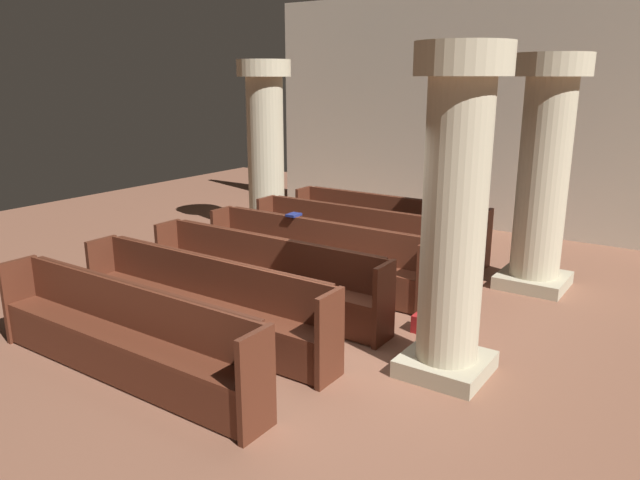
% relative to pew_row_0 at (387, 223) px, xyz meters
% --- Properties ---
extents(ground_plane, '(19.20, 19.20, 0.00)m').
position_rel_pew_row_0_xyz_m(ground_plane, '(0.94, -3.49, -0.50)').
color(ground_plane, brown).
extents(back_wall, '(10.00, 0.16, 4.50)m').
position_rel_pew_row_0_xyz_m(back_wall, '(0.94, 2.59, 1.75)').
color(back_wall, beige).
rests_on(back_wall, ground).
extents(pew_row_0, '(3.53, 0.46, 0.94)m').
position_rel_pew_row_0_xyz_m(pew_row_0, '(0.00, 0.00, 0.00)').
color(pew_row_0, '#562819').
rests_on(pew_row_0, ground).
extents(pew_row_1, '(3.53, 0.46, 0.94)m').
position_rel_pew_row_0_xyz_m(pew_row_1, '(0.00, -1.09, 0.00)').
color(pew_row_1, '#562819').
rests_on(pew_row_1, ground).
extents(pew_row_2, '(3.53, 0.47, 0.94)m').
position_rel_pew_row_0_xyz_m(pew_row_2, '(0.00, -2.19, 0.00)').
color(pew_row_2, '#562819').
rests_on(pew_row_2, ground).
extents(pew_row_3, '(3.53, 0.46, 0.94)m').
position_rel_pew_row_0_xyz_m(pew_row_3, '(0.00, -3.28, 0.00)').
color(pew_row_3, '#562819').
rests_on(pew_row_3, ground).
extents(pew_row_4, '(3.53, 0.46, 0.94)m').
position_rel_pew_row_0_xyz_m(pew_row_4, '(0.00, -4.37, 0.00)').
color(pew_row_4, '#562819').
rests_on(pew_row_4, ground).
extents(pew_row_5, '(3.53, 0.47, 0.94)m').
position_rel_pew_row_0_xyz_m(pew_row_5, '(0.00, -5.47, 0.00)').
color(pew_row_5, '#562819').
rests_on(pew_row_5, ground).
extents(pillar_aisle_side, '(0.99, 0.99, 3.21)m').
position_rel_pew_row_0_xyz_m(pillar_aisle_side, '(2.60, -0.40, 1.18)').
color(pillar_aisle_side, tan).
rests_on(pillar_aisle_side, ground).
extents(pillar_far_side, '(0.99, 0.99, 3.21)m').
position_rel_pew_row_0_xyz_m(pillar_far_side, '(-2.55, -0.12, 1.18)').
color(pillar_far_side, tan).
rests_on(pillar_far_side, ground).
extents(pillar_aisle_rear, '(0.89, 0.89, 3.21)m').
position_rel_pew_row_0_xyz_m(pillar_aisle_rear, '(2.60, -3.56, 1.18)').
color(pillar_aisle_rear, tan).
rests_on(pillar_aisle_rear, ground).
extents(lectern, '(0.48, 0.45, 1.08)m').
position_rel_pew_row_0_xyz_m(lectern, '(0.87, 0.98, -0.05)').
color(lectern, '#562B1A').
rests_on(lectern, ground).
extents(hymn_book, '(0.16, 0.21, 0.04)m').
position_rel_pew_row_0_xyz_m(hymn_book, '(-0.49, -2.00, 0.45)').
color(hymn_book, navy).
rests_on(hymn_book, pew_row_2).
extents(kneeler_box_red, '(0.43, 0.24, 0.21)m').
position_rel_pew_row_0_xyz_m(kneeler_box_red, '(2.08, -2.75, -0.40)').
color(kneeler_box_red, maroon).
rests_on(kneeler_box_red, ground).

